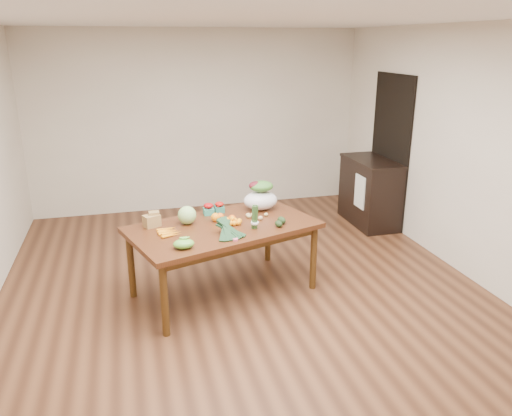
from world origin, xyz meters
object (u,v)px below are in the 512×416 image
object	(u,v)px
cabinet	(370,192)
cabbage	(187,215)
salad_bag	(261,197)
dining_table	(224,259)
kale_bunch	(230,229)
asparagus_bundle	(255,217)
paper_bag	(152,220)
mandarin_cluster	(232,220)

from	to	relation	value
cabinet	cabbage	xyz separation A→B (m)	(-2.77, -1.40, 0.37)
cabinet	cabbage	size ratio (longest dim) A/B	5.47
cabinet	salad_bag	size ratio (longest dim) A/B	2.72
cabinet	salad_bag	xyz separation A→B (m)	(-1.93, -1.16, 0.43)
dining_table	cabbage	xyz separation A→B (m)	(-0.34, 0.13, 0.47)
kale_bunch	salad_bag	bearing A→B (deg)	37.48
dining_table	asparagus_bundle	world-z (taller)	asparagus_bundle
dining_table	cabinet	size ratio (longest dim) A/B	1.80
dining_table	cabinet	bearing A→B (deg)	14.39
cabinet	paper_bag	bearing A→B (deg)	-155.98
cabinet	mandarin_cluster	size ratio (longest dim) A/B	5.67
mandarin_cluster	salad_bag	distance (m)	0.55
paper_bag	salad_bag	size ratio (longest dim) A/B	0.55
paper_bag	salad_bag	bearing A→B (deg)	11.19
cabinet	asparagus_bundle	xyz separation A→B (m)	(-2.14, -1.71, 0.40)
salad_bag	dining_table	bearing A→B (deg)	-142.74
mandarin_cluster	asparagus_bundle	distance (m)	0.28
paper_bag	asparagus_bundle	xyz separation A→B (m)	(0.98, -0.32, 0.05)
kale_bunch	salad_bag	distance (m)	0.87
cabinet	mandarin_cluster	distance (m)	2.80
mandarin_cluster	cabinet	bearing A→B (deg)	33.22
dining_table	salad_bag	bearing A→B (deg)	19.39
mandarin_cluster	asparagus_bundle	size ratio (longest dim) A/B	0.72
paper_bag	kale_bunch	world-z (taller)	kale_bunch
dining_table	cabinet	distance (m)	2.87
dining_table	cabbage	world-z (taller)	cabbage
cabbage	kale_bunch	bearing A→B (deg)	-53.71
kale_bunch	cabbage	bearing A→B (deg)	108.42
mandarin_cluster	dining_table	bearing A→B (deg)	-176.69
kale_bunch	asparagus_bundle	bearing A→B (deg)	10.97
dining_table	kale_bunch	xyz separation A→B (m)	(0.00, -0.34, 0.45)
asparagus_bundle	salad_bag	size ratio (longest dim) A/B	0.67
paper_bag	kale_bunch	size ratio (longest dim) A/B	0.52
cabinet	paper_bag	distance (m)	3.43
dining_table	mandarin_cluster	world-z (taller)	mandarin_cluster
dining_table	mandarin_cluster	size ratio (longest dim) A/B	10.20
paper_bag	salad_bag	xyz separation A→B (m)	(1.19, 0.23, 0.07)
dining_table	cabinet	world-z (taller)	cabinet
cabinet	mandarin_cluster	xyz separation A→B (m)	(-2.33, -1.53, 0.32)
cabbage	asparagus_bundle	world-z (taller)	asparagus_bundle
cabinet	cabbage	world-z (taller)	cabinet
asparagus_bundle	cabinet	bearing A→B (deg)	20.79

